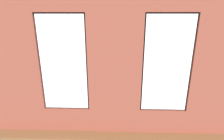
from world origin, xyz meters
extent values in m
cube|color=brown|center=(0.00, 0.00, -0.05)|extent=(6.57, 5.52, 0.10)
cube|color=brown|center=(-2.31, 2.38, 1.79)|extent=(1.35, 0.16, 3.58)
cube|color=brown|center=(0.00, 2.38, 1.79)|extent=(1.18, 0.16, 3.58)
cube|color=brown|center=(2.31, 2.38, 1.79)|extent=(1.35, 0.16, 3.58)
cube|color=brown|center=(-1.11, 2.38, 0.30)|extent=(1.05, 0.16, 0.59)
cube|color=white|center=(-1.11, 2.42, 1.67)|extent=(0.99, 0.03, 2.10)
cube|color=#38281E|center=(-1.11, 2.36, 1.67)|extent=(1.05, 0.04, 2.16)
cube|color=brown|center=(1.11, 2.38, 0.30)|extent=(1.05, 0.16, 0.59)
cube|color=white|center=(1.11, 2.42, 1.67)|extent=(0.99, 0.03, 2.10)
cube|color=#38281E|center=(1.11, 2.36, 1.67)|extent=(1.05, 0.04, 2.16)
cube|color=#A87547|center=(0.00, 2.28, 0.56)|extent=(3.48, 0.24, 0.06)
cube|color=black|center=(0.00, 2.29, 2.06)|extent=(0.50, 0.03, 0.67)
cube|color=#A33875|center=(0.00, 2.27, 2.06)|extent=(0.44, 0.01, 0.61)
cube|color=silver|center=(2.94, 0.20, 1.79)|extent=(0.10, 4.52, 3.58)
cube|color=black|center=(0.69, 1.68, 0.21)|extent=(2.08, 0.85, 0.42)
cube|color=black|center=(0.69, 2.00, 0.61)|extent=(2.08, 0.24, 0.38)
cube|color=black|center=(-0.24, 1.68, 0.52)|extent=(0.22, 0.85, 0.24)
cube|color=black|center=(1.62, 1.68, 0.52)|extent=(0.22, 0.85, 0.24)
cube|color=black|center=(0.15, 1.64, 0.48)|extent=(0.50, 0.65, 0.12)
cube|color=black|center=(0.69, 1.64, 0.48)|extent=(0.50, 0.65, 0.12)
cube|color=black|center=(1.24, 1.64, 0.48)|extent=(0.50, 0.65, 0.12)
cube|color=black|center=(-2.24, 0.02, 0.21)|extent=(0.93, 1.89, 0.42)
cube|color=black|center=(-2.56, 0.01, 0.61)|extent=(0.32, 1.87, 0.38)
cube|color=black|center=(-2.20, -0.80, 0.52)|extent=(0.86, 0.26, 0.24)
cube|color=black|center=(-2.27, 0.84, 0.52)|extent=(0.86, 0.26, 0.24)
cube|color=black|center=(-2.18, -0.33, 0.48)|extent=(0.67, 0.68, 0.12)
cube|color=black|center=(-2.21, 0.38, 0.48)|extent=(0.67, 0.68, 0.12)
cube|color=tan|center=(0.43, -0.27, 0.43)|extent=(1.32, 0.71, 0.04)
cube|color=tan|center=(-0.17, -0.56, 0.21)|extent=(0.07, 0.07, 0.41)
cube|color=tan|center=(1.03, -0.56, 0.21)|extent=(0.07, 0.07, 0.41)
cube|color=tan|center=(-0.17, 0.03, 0.21)|extent=(0.07, 0.07, 0.41)
cube|color=tan|center=(1.03, 0.03, 0.21)|extent=(0.07, 0.07, 0.41)
cylinder|color=silver|center=(0.59, -0.35, 0.49)|extent=(0.07, 0.07, 0.09)
cylinder|color=#B7333D|center=(0.33, -0.16, 0.50)|extent=(0.08, 0.08, 0.11)
cylinder|color=beige|center=(0.43, -0.27, 0.49)|extent=(0.10, 0.10, 0.09)
sphere|color=#337F38|center=(0.43, -0.27, 0.59)|extent=(0.11, 0.11, 0.11)
cube|color=#B2B2B7|center=(0.06, -0.39, 0.46)|extent=(0.08, 0.18, 0.02)
cube|color=black|center=(0.82, -0.16, 0.46)|extent=(0.07, 0.17, 0.02)
cube|color=black|center=(2.64, 0.19, 0.23)|extent=(1.00, 0.42, 0.46)
cube|color=black|center=(2.64, 0.19, 0.48)|extent=(0.51, 0.20, 0.05)
cube|color=black|center=(2.64, 0.19, 0.54)|extent=(0.06, 0.04, 0.06)
cube|color=black|center=(2.64, 0.19, 0.91)|extent=(1.17, 0.04, 0.67)
cube|color=black|center=(2.64, 0.17, 0.91)|extent=(1.12, 0.01, 0.62)
cylinder|color=olive|center=(0.96, -1.65, 0.14)|extent=(0.48, 0.48, 0.28)
ellipsoid|color=silver|center=(0.96, -1.65, 0.47)|extent=(1.06, 1.06, 0.42)
ellipsoid|color=navy|center=(1.04, -1.65, 0.57)|extent=(0.44, 0.44, 0.18)
cylinder|color=gray|center=(2.34, -1.71, 0.17)|extent=(0.29, 0.29, 0.33)
cylinder|color=brown|center=(2.34, -1.71, 0.42)|extent=(0.04, 0.04, 0.17)
ellipsoid|color=#1E5B28|center=(2.34, -1.71, 0.77)|extent=(0.61, 0.61, 0.53)
cylinder|color=beige|center=(-1.89, -1.36, 0.08)|extent=(0.13, 0.13, 0.16)
cylinder|color=brown|center=(-1.89, -1.36, 0.21)|extent=(0.02, 0.02, 0.10)
ellipsoid|color=#286B2D|center=(-1.89, -1.36, 0.35)|extent=(0.24, 0.24, 0.18)
cylinder|color=beige|center=(-0.50, -0.79, 0.08)|extent=(0.14, 0.14, 0.15)
cylinder|color=brown|center=(-0.50, -0.79, 0.21)|extent=(0.02, 0.02, 0.12)
ellipsoid|color=#337F38|center=(-0.50, -0.79, 0.39)|extent=(0.27, 0.27, 0.25)
cylinder|color=beige|center=(2.09, 1.14, 0.15)|extent=(0.32, 0.32, 0.29)
cylinder|color=brown|center=(2.09, 1.14, 0.33)|extent=(0.05, 0.05, 0.08)
ellipsoid|color=#1E5B28|center=(2.09, 1.14, 0.61)|extent=(0.71, 0.71, 0.49)
cylinder|color=#47423D|center=(-2.44, -1.76, 0.17)|extent=(0.36, 0.36, 0.33)
cylinder|color=brown|center=(-2.44, -1.76, 0.59)|extent=(0.06, 0.06, 0.51)
cone|color=#337F38|center=(-2.22, -1.75, 1.13)|extent=(0.52, 0.12, 0.64)
cone|color=#337F38|center=(-2.28, -1.53, 1.08)|extent=(0.44, 0.57, 0.55)
cone|color=#337F38|center=(-2.54, -1.51, 1.08)|extent=(0.33, 0.61, 0.55)
cone|color=#337F38|center=(-2.67, -1.59, 1.05)|extent=(0.59, 0.47, 0.51)
cone|color=#337F38|center=(-2.70, -1.85, 1.07)|extent=(0.62, 0.30, 0.55)
cone|color=#337F38|center=(-2.45, -2.02, 1.09)|extent=(0.15, 0.60, 0.58)
cone|color=#337F38|center=(-2.29, -2.01, 1.06)|extent=(0.43, 0.61, 0.52)
camera|label=1|loc=(-0.07, 6.02, 2.71)|focal=28.00mm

